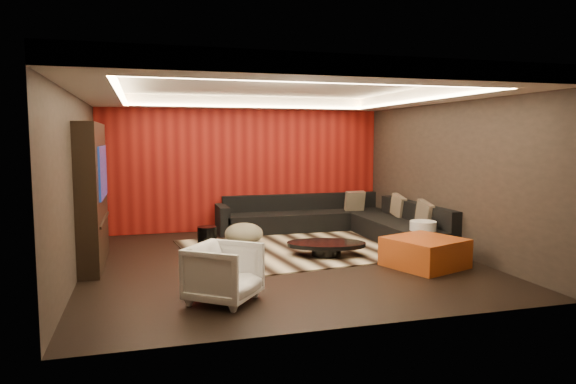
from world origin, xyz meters
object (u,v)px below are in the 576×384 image
object	(u,v)px
sectional_sofa	(339,222)
armchair	(224,273)
coffee_table	(326,249)
white_side_table	(423,237)
drum_stool	(207,238)
orange_ottoman	(425,252)

from	to	relation	value
sectional_sofa	armchair	bearing A→B (deg)	-128.51
coffee_table	white_side_table	world-z (taller)	white_side_table
drum_stool	white_side_table	xyz separation A→B (m)	(3.53, -1.26, 0.06)
sectional_sofa	drum_stool	bearing A→B (deg)	-165.49
white_side_table	coffee_table	bearing A→B (deg)	172.70
white_side_table	sectional_sofa	bearing A→B (deg)	111.20
orange_ottoman	armchair	distance (m)	3.34
drum_stool	sectional_sofa	xyz separation A→B (m)	(2.76, 0.72, 0.04)
white_side_table	armchair	size ratio (longest dim) A/B	0.72
orange_ottoman	drum_stool	bearing A→B (deg)	145.78
coffee_table	armchair	xyz separation A→B (m)	(-2.00, -1.90, 0.22)
coffee_table	sectional_sofa	distance (m)	1.99
armchair	orange_ottoman	bearing A→B (deg)	-37.92
coffee_table	drum_stool	world-z (taller)	drum_stool
orange_ottoman	white_side_table	bearing A→B (deg)	61.53
coffee_table	armchair	size ratio (longest dim) A/B	1.70
drum_stool	orange_ottoman	xyz separation A→B (m)	(3.08, -2.09, 0.00)
coffee_table	sectional_sofa	world-z (taller)	sectional_sofa
orange_ottoman	armchair	world-z (taller)	armchair
drum_stool	orange_ottoman	distance (m)	3.72
coffee_table	orange_ottoman	bearing A→B (deg)	-40.60
white_side_table	orange_ottoman	size ratio (longest dim) A/B	0.56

